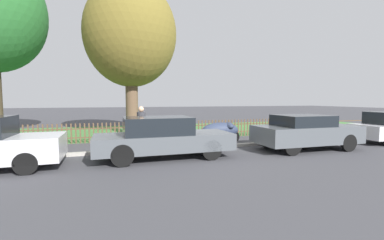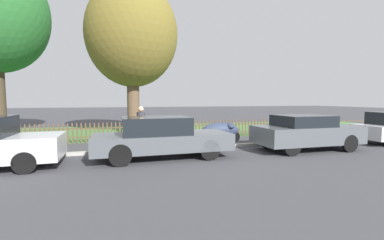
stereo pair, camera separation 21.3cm
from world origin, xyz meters
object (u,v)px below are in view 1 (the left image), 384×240
object	(u,v)px
tree_mid_park	(131,35)
parked_car_navy_estate	(162,137)
covered_motorcycle	(221,130)
pedestrian_near_fence	(141,125)
parked_car_red_compact	(305,132)

from	to	relation	value
tree_mid_park	parked_car_navy_estate	bearing A→B (deg)	-84.60
parked_car_navy_estate	covered_motorcycle	size ratio (longest dim) A/B	2.48
parked_car_navy_estate	tree_mid_park	distance (m)	7.93
tree_mid_park	pedestrian_near_fence	world-z (taller)	tree_mid_park
parked_car_navy_estate	parked_car_red_compact	bearing A→B (deg)	-2.19
parked_car_navy_estate	pedestrian_near_fence	distance (m)	1.99
covered_motorcycle	tree_mid_park	distance (m)	7.38
parked_car_red_compact	pedestrian_near_fence	xyz separation A→B (m)	(-6.22, 2.04, 0.25)
parked_car_navy_estate	parked_car_red_compact	xyz separation A→B (m)	(5.71, -0.13, 0.00)
parked_car_navy_estate	parked_car_red_compact	distance (m)	5.71
parked_car_red_compact	covered_motorcycle	xyz separation A→B (m)	(-2.60, 2.38, -0.14)
parked_car_red_compact	pedestrian_near_fence	bearing A→B (deg)	162.12
covered_motorcycle	pedestrian_near_fence	distance (m)	3.66
parked_car_navy_estate	tree_mid_park	xyz separation A→B (m)	(-0.59, 6.27, 4.81)
parked_car_navy_estate	covered_motorcycle	world-z (taller)	parked_car_navy_estate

